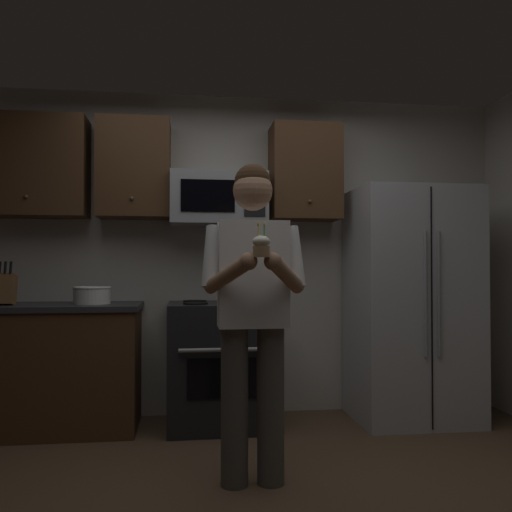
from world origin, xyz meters
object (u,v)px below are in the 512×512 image
at_px(refrigerator, 411,304).
at_px(knife_block, 3,289).
at_px(microwave, 218,199).
at_px(cupcake, 261,246).
at_px(person, 253,302).
at_px(bowl_large_white, 92,295).
at_px(oven_range, 219,364).

xyz_separation_m(refrigerator, knife_block, (-3.04, 0.01, 0.13)).
height_order(microwave, cupcake, microwave).
bearing_deg(person, refrigerator, 38.76).
relative_size(bowl_large_white, person, 0.16).
bearing_deg(bowl_large_white, oven_range, -0.80).
bearing_deg(knife_block, bowl_large_white, 4.00).
bearing_deg(cupcake, microwave, 94.05).
distance_m(refrigerator, person, 1.78).
xyz_separation_m(oven_range, microwave, (0.00, 0.12, 1.26)).
bearing_deg(microwave, bowl_large_white, -173.52).
xyz_separation_m(refrigerator, bowl_large_white, (-2.44, 0.05, 0.09)).
height_order(knife_block, person, person).
distance_m(refrigerator, cupcake, 2.04).
distance_m(bowl_large_white, person, 1.57).
bearing_deg(cupcake, bowl_large_white, 125.06).
relative_size(oven_range, microwave, 1.26).
xyz_separation_m(microwave, knife_block, (-1.54, -0.15, -0.69)).
distance_m(oven_range, knife_block, 1.65).
bearing_deg(oven_range, refrigerator, -1.50).
distance_m(microwave, cupcake, 1.66).
bearing_deg(cupcake, oven_range, 94.38).
relative_size(oven_range, bowl_large_white, 3.39).
bearing_deg(microwave, cupcake, -85.95).
distance_m(refrigerator, knife_block, 3.05).
xyz_separation_m(microwave, refrigerator, (1.50, -0.16, -0.82)).
bearing_deg(cupcake, person, 90.00).
distance_m(oven_range, bowl_large_white, 1.07).
bearing_deg(oven_range, bowl_large_white, 179.20).
distance_m(oven_range, person, 1.28).
relative_size(refrigerator, person, 1.02).
bearing_deg(bowl_large_white, person, -48.02).
bearing_deg(bowl_large_white, microwave, 6.48).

